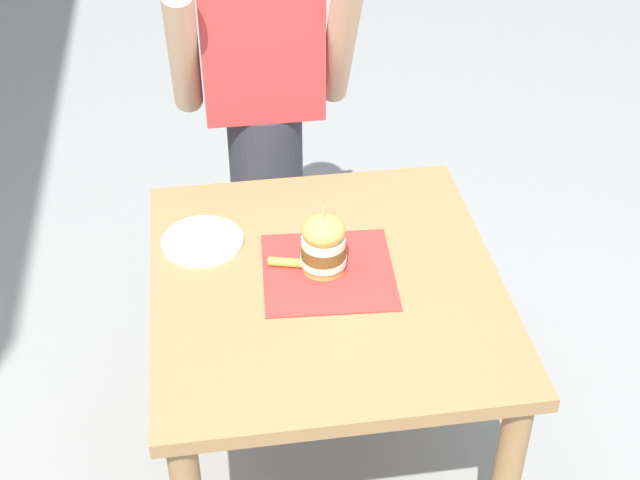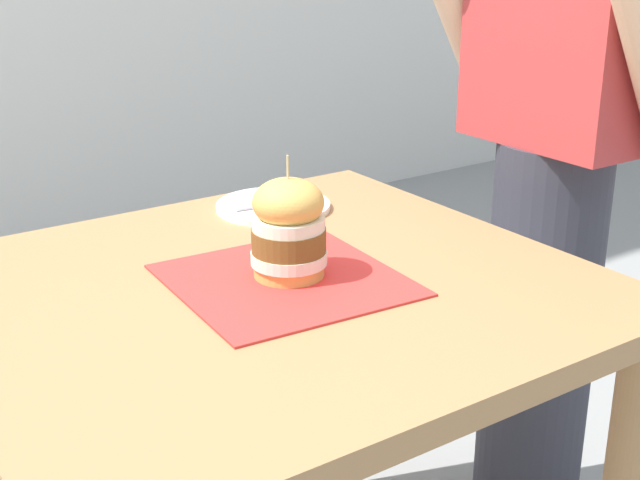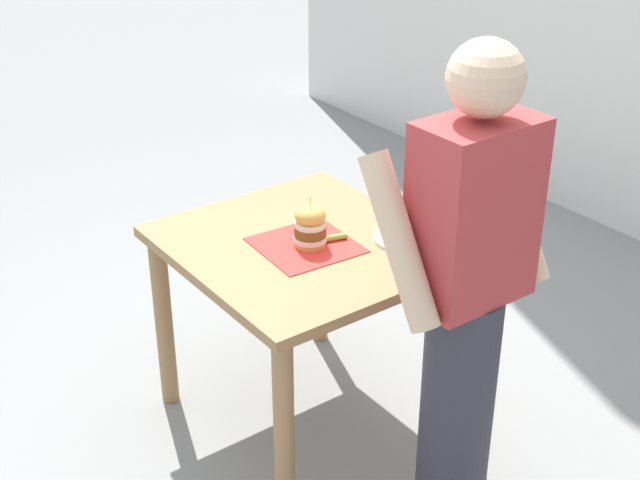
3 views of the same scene
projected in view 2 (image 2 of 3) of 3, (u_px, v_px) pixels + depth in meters
patio_table at (269, 364)px, 1.42m from camera, size 0.89×0.97×0.80m
serving_paper at (285, 280)px, 1.38m from camera, size 0.36×0.36×0.00m
sandwich at (287, 227)px, 1.37m from camera, size 0.12×0.12×0.19m
pickle_spear at (270, 248)px, 1.47m from camera, size 0.10×0.05×0.02m
side_plate_with_forks at (273, 206)px, 1.71m from camera, size 0.22×0.22×0.02m
diner_across_table at (555, 149)px, 1.80m from camera, size 0.55×0.35×1.69m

